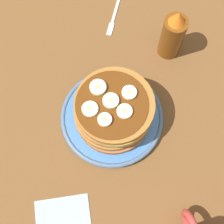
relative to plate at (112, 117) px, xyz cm
name	(u,v)px	position (x,y,z in cm)	size (l,w,h in cm)	color
ground_plane	(112,121)	(0.00, 0.00, -2.46)	(140.00, 140.00, 3.00)	brown
plate	(112,117)	(0.00, 0.00, 0.00)	(22.53, 22.53, 1.78)	#3F72B2
pancake_stack	(114,111)	(-0.26, -0.30, 4.40)	(16.94, 16.57, 7.77)	#9E6038
banana_slice_0	(110,101)	(0.65, 0.07, 8.60)	(3.24, 3.24, 1.01)	#EEF3B7
banana_slice_1	(105,120)	(-2.55, 2.53, 8.60)	(2.80, 2.80, 1.01)	#FAE4B4
banana_slice_2	(125,111)	(-2.35, -1.69, 8.52)	(3.10, 3.10, 0.84)	#FCE3B2
banana_slice_3	(129,93)	(0.93, -4.04, 8.55)	(3.01, 3.01, 0.90)	#FBECBE
banana_slice_4	(98,87)	(4.23, 1.34, 8.62)	(3.36, 3.36, 1.04)	#EEEEB6
banana_slice_5	(90,109)	(0.59, 4.39, 8.47)	(3.26, 3.26, 0.74)	#EAEBBC
fork	(114,16)	(24.63, -10.34, -0.71)	(11.17, 8.31, 0.50)	silver
syrup_bottle	(173,35)	(11.11, -18.79, 5.69)	(5.19, 5.19, 14.69)	brown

